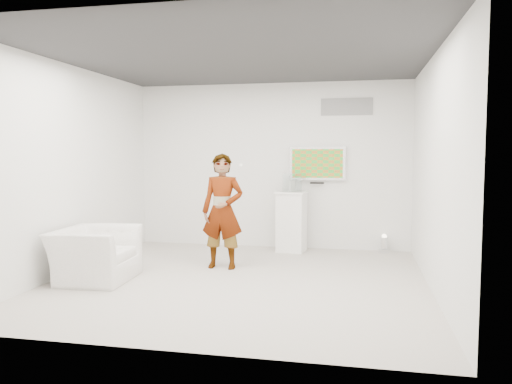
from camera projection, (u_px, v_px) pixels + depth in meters
room at (239, 171)px, 6.70m from camera, size 5.01×5.01×3.00m
tv at (317, 163)px, 8.92m from camera, size 1.00×0.08×0.60m
logo_decal at (347, 107)px, 8.78m from camera, size 0.90×0.02×0.30m
person at (223, 211)px, 7.49m from camera, size 0.63×0.42×1.73m
armchair at (95, 254)px, 6.81m from camera, size 1.01×1.15×0.71m
pedestal at (292, 221)px, 8.81m from camera, size 0.57×0.57×1.06m
floor_uplight at (384, 244)px, 8.69m from camera, size 0.21×0.21×0.31m
vitrine at (292, 182)px, 8.76m from camera, size 0.37×0.37×0.32m
console at (292, 186)px, 8.76m from camera, size 0.10×0.15×0.20m
wii_remote at (241, 165)px, 7.53m from camera, size 0.06×0.14×0.04m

